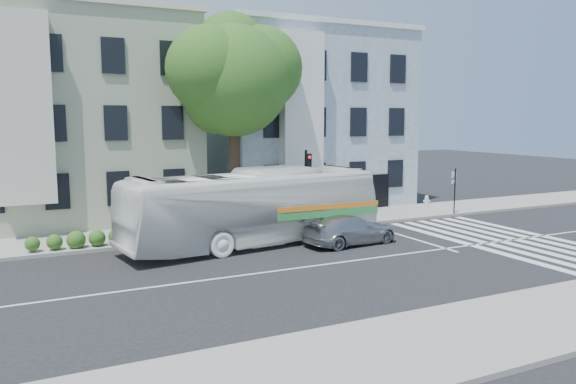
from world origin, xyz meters
TOP-DOWN VIEW (x-y plane):
  - ground at (0.00, 0.00)m, footprint 120.00×120.00m
  - sidewalk_far at (0.00, 8.00)m, footprint 80.00×4.00m
  - sidewalk_near at (0.00, -8.00)m, footprint 80.00×4.00m
  - building_left at (-7.00, 15.00)m, footprint 12.00×10.00m
  - building_right at (7.00, 15.00)m, footprint 12.00×10.00m
  - street_tree at (0.06, 8.74)m, footprint 7.30×5.90m
  - bus at (-0.62, 4.43)m, footprint 4.56×12.47m
  - sedan at (3.25, 2.60)m, footprint 2.28×4.67m
  - hedge at (-5.42, 6.55)m, footprint 8.54×1.43m
  - traffic_signal at (2.80, 5.94)m, footprint 0.42×0.53m
  - fire_hydrant at (12.63, 8.61)m, footprint 0.43×0.25m
  - far_sign_pole at (12.55, 6.14)m, footprint 0.46×0.23m

SIDE VIEW (x-z plane):
  - ground at x=0.00m, z-range 0.00..0.00m
  - sidewalk_far at x=0.00m, z-range 0.00..0.15m
  - sidewalk_near at x=0.00m, z-range 0.00..0.15m
  - hedge at x=-5.42m, z-range 0.15..0.85m
  - fire_hydrant at x=12.63m, z-range 0.16..0.92m
  - sedan at x=3.25m, z-range 0.00..1.31m
  - bus at x=-0.62m, z-range 0.00..3.39m
  - far_sign_pole at x=12.55m, z-range 0.49..3.12m
  - traffic_signal at x=2.80m, z-range 0.60..4.67m
  - building_left at x=-7.00m, z-range 0.00..11.00m
  - building_right at x=7.00m, z-range 0.00..11.00m
  - street_tree at x=0.06m, z-range 2.28..13.38m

